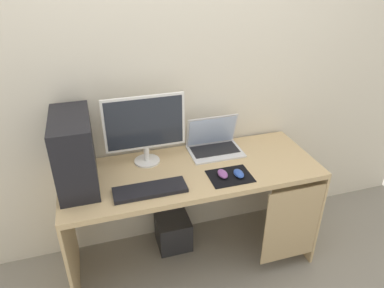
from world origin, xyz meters
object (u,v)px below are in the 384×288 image
at_px(laptop, 214,144).
at_px(subwoofer, 173,232).
at_px(keyboard, 150,190).
at_px(mouse_right, 239,174).
at_px(monitor, 145,127).
at_px(pc_tower, 74,152).
at_px(mouse_left, 223,174).

height_order(laptop, subwoofer, laptop).
bearing_deg(keyboard, laptop, 33.69).
bearing_deg(keyboard, subwoofer, 58.03).
height_order(keyboard, subwoofer, keyboard).
bearing_deg(subwoofer, mouse_right, -43.29).
bearing_deg(keyboard, monitor, 82.29).
relative_size(pc_tower, monitor, 0.90).
relative_size(laptop, keyboard, 0.85).
bearing_deg(monitor, mouse_right, -32.88).
bearing_deg(monitor, mouse_left, -36.35).
distance_m(laptop, mouse_left, 0.33).
height_order(monitor, keyboard, monitor).
relative_size(mouse_left, subwoofer, 0.40).
bearing_deg(subwoofer, keyboard, -121.97).
bearing_deg(mouse_right, laptop, 95.53).
xyz_separation_m(pc_tower, monitor, (0.43, 0.11, 0.04)).
relative_size(laptop, mouse_left, 3.71).
height_order(pc_tower, mouse_left, pc_tower).
distance_m(pc_tower, laptop, 0.92).
bearing_deg(pc_tower, monitor, 14.90).
relative_size(keyboard, subwoofer, 1.74).
xyz_separation_m(pc_tower, subwoofer, (0.58, 0.11, -0.86)).
xyz_separation_m(laptop, mouse_left, (-0.06, -0.32, -0.03)).
xyz_separation_m(keyboard, mouse_left, (0.45, 0.02, 0.01)).
bearing_deg(mouse_right, subwoofer, 136.71).
height_order(pc_tower, subwoofer, pc_tower).
height_order(monitor, mouse_right, monitor).
height_order(pc_tower, keyboard, pc_tower).
height_order(laptop, mouse_right, laptop).
height_order(mouse_left, mouse_right, same).
xyz_separation_m(keyboard, mouse_right, (0.55, -0.01, 0.01)).
bearing_deg(mouse_right, keyboard, 179.48).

